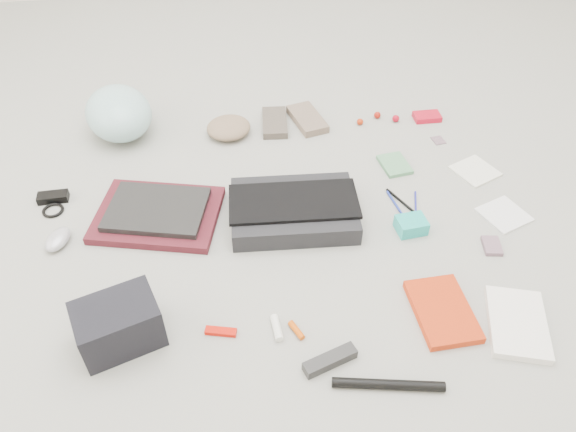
{
  "coord_description": "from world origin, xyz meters",
  "views": [
    {
      "loc": [
        -0.19,
        -1.29,
        1.28
      ],
      "look_at": [
        0.0,
        0.0,
        0.05
      ],
      "focal_mm": 35.0,
      "sensor_mm": 36.0,
      "label": 1
    }
  ],
  "objects": [
    {
      "name": "ground_plane",
      "position": [
        0.0,
        0.0,
        0.0
      ],
      "size": [
        4.0,
        4.0,
        0.0
      ],
      "primitive_type": "plane",
      "color": "gray"
    },
    {
      "name": "messenger_bag",
      "position": [
        0.02,
        0.04,
        0.03
      ],
      "size": [
        0.42,
        0.31,
        0.07
      ],
      "primitive_type": "cube",
      "rotation": [
        0.0,
        0.0,
        -0.06
      ],
      "color": "black",
      "rests_on": "ground_plane"
    },
    {
      "name": "bag_flap",
      "position": [
        0.02,
        0.04,
        0.07
      ],
      "size": [
        0.43,
        0.22,
        0.01
      ],
      "primitive_type": "cube",
      "rotation": [
        0.0,
        0.0,
        -0.06
      ],
      "color": "black",
      "rests_on": "messenger_bag"
    },
    {
      "name": "laptop_sleeve",
      "position": [
        -0.42,
        0.11,
        0.01
      ],
      "size": [
        0.46,
        0.38,
        0.03
      ],
      "primitive_type": "cube",
      "rotation": [
        0.0,
        0.0,
        -0.25
      ],
      "color": "#52161F",
      "rests_on": "ground_plane"
    },
    {
      "name": "laptop",
      "position": [
        -0.42,
        0.11,
        0.04
      ],
      "size": [
        0.36,
        0.3,
        0.02
      ],
      "primitive_type": "cube",
      "rotation": [
        0.0,
        0.0,
        -0.25
      ],
      "color": "black",
      "rests_on": "laptop_sleeve"
    },
    {
      "name": "bike_helmet",
      "position": [
        -0.57,
        0.62,
        0.09
      ],
      "size": [
        0.33,
        0.37,
        0.18
      ],
      "primitive_type": "ellipsoid",
      "rotation": [
        0.0,
        0.0,
        0.3
      ],
      "color": "#AADEDE",
      "rests_on": "ground_plane"
    },
    {
      "name": "beanie",
      "position": [
        -0.15,
        0.55,
        0.03
      ],
      "size": [
        0.22,
        0.21,
        0.06
      ],
      "primitive_type": "ellipsoid",
      "rotation": [
        0.0,
        0.0,
        0.34
      ],
      "color": "#876D54",
      "rests_on": "ground_plane"
    },
    {
      "name": "mitten_left",
      "position": [
        0.03,
        0.58,
        0.01
      ],
      "size": [
        0.11,
        0.2,
        0.03
      ],
      "primitive_type": "cube",
      "rotation": [
        0.0,
        0.0,
        -0.09
      ],
      "color": "brown",
      "rests_on": "ground_plane"
    },
    {
      "name": "mitten_right",
      "position": [
        0.16,
        0.59,
        0.02
      ],
      "size": [
        0.15,
        0.22,
        0.03
      ],
      "primitive_type": "cube",
      "rotation": [
        0.0,
        0.0,
        0.24
      ],
      "color": "#7A6555",
      "rests_on": "ground_plane"
    },
    {
      "name": "power_brick",
      "position": [
        -0.77,
        0.25,
        0.01
      ],
      "size": [
        0.1,
        0.05,
        0.03
      ],
      "primitive_type": "cube",
      "rotation": [
        0.0,
        0.0,
        0.02
      ],
      "color": "black",
      "rests_on": "ground_plane"
    },
    {
      "name": "cable_coil",
      "position": [
        -0.77,
        0.19,
        0.01
      ],
      "size": [
        0.09,
        0.09,
        0.01
      ],
      "primitive_type": "torus",
      "rotation": [
        0.0,
        0.0,
        -0.42
      ],
      "color": "black",
      "rests_on": "ground_plane"
    },
    {
      "name": "mouse",
      "position": [
        -0.72,
        0.03,
        0.02
      ],
      "size": [
        0.1,
        0.12,
        0.04
      ],
      "primitive_type": "ellipsoid",
      "rotation": [
        0.0,
        0.0,
        -0.38
      ],
      "color": "#A7A6AF",
      "rests_on": "ground_plane"
    },
    {
      "name": "camera_bag",
      "position": [
        -0.5,
        -0.36,
        0.07
      ],
      "size": [
        0.25,
        0.21,
        0.14
      ],
      "primitive_type": "cube",
      "rotation": [
        0.0,
        0.0,
        0.32
      ],
      "color": "black",
      "rests_on": "ground_plane"
    },
    {
      "name": "multitool",
      "position": [
        -0.24,
        -0.38,
        0.01
      ],
      "size": [
        0.09,
        0.04,
        0.01
      ],
      "primitive_type": "cube",
      "rotation": [
        0.0,
        0.0,
        -0.26
      ],
      "color": "#BC0F02",
      "rests_on": "ground_plane"
    },
    {
      "name": "toiletry_tube_white",
      "position": [
        -0.09,
        -0.39,
        0.01
      ],
      "size": [
        0.03,
        0.08,
        0.02
      ],
      "primitive_type": "cylinder",
      "rotation": [
        1.57,
        0.0,
        0.08
      ],
      "color": "silver",
      "rests_on": "ground_plane"
    },
    {
      "name": "toiletry_tube_orange",
      "position": [
        -0.04,
        -0.41,
        0.01
      ],
      "size": [
        0.04,
        0.06,
        0.02
      ],
      "primitive_type": "cylinder",
      "rotation": [
        1.57,
        0.0,
        0.42
      ],
      "color": "#CD4C06",
      "rests_on": "ground_plane"
    },
    {
      "name": "u_lock",
      "position": [
        0.03,
        -0.52,
        0.01
      ],
      "size": [
        0.15,
        0.08,
        0.03
      ],
      "primitive_type": "cube",
      "rotation": [
        0.0,
        0.0,
        0.33
      ],
      "color": "black",
      "rests_on": "ground_plane"
    },
    {
      "name": "bike_pump",
      "position": [
        0.16,
        -0.6,
        0.01
      ],
      "size": [
        0.28,
        0.08,
        0.03
      ],
      "primitive_type": "cylinder",
      "rotation": [
        0.0,
        1.57,
        -0.19
      ],
      "color": "black",
      "rests_on": "ground_plane"
    },
    {
      "name": "book_red",
      "position": [
        0.38,
        -0.4,
        0.01
      ],
      "size": [
        0.16,
        0.23,
        0.02
      ],
      "primitive_type": "cube",
      "rotation": [
        0.0,
        0.0,
        0.03
      ],
      "color": "red",
      "rests_on": "ground_plane"
    },
    {
      "name": "book_white",
      "position": [
        0.57,
        -0.48,
        0.01
      ],
      "size": [
        0.21,
        0.26,
        0.02
      ],
      "primitive_type": "cube",
      "rotation": [
        0.0,
        0.0,
        -0.3
      ],
      "color": "white",
      "rests_on": "ground_plane"
    },
    {
      "name": "notepad",
      "position": [
        0.43,
        0.26,
        0.01
      ],
      "size": [
        0.11,
        0.14,
        0.01
      ],
      "primitive_type": "cube",
      "rotation": [
        0.0,
        0.0,
        0.14
      ],
      "color": "#4F8A5D",
      "rests_on": "ground_plane"
    },
    {
      "name": "pen_blue",
      "position": [
        0.38,
        0.05,
        0.0
      ],
      "size": [
        0.03,
        0.14,
        0.01
      ],
      "primitive_type": "cylinder",
      "rotation": [
        1.57,
        0.0,
        0.15
      ],
      "color": "navy",
      "rests_on": "ground_plane"
    },
    {
      "name": "pen_black",
      "position": [
        0.4,
        0.06,
        0.0
      ],
      "size": [
        0.07,
        0.15,
        0.01
      ],
      "primitive_type": "cylinder",
      "rotation": [
        1.57,
        0.0,
        0.43
      ],
      "color": "black",
      "rests_on": "ground_plane"
    },
    {
      "name": "pen_navy",
      "position": [
        0.45,
        0.05,
        0.0
      ],
      "size": [
        0.04,
        0.12,
        0.01
      ],
      "primitive_type": "cylinder",
      "rotation": [
        1.57,
        0.0,
        -0.3
      ],
      "color": "navy",
      "rests_on": "ground_plane"
    },
    {
      "name": "accordion_wallet",
      "position": [
        0.39,
        -0.07,
        0.02
      ],
      "size": [
        0.1,
        0.08,
        0.05
      ],
      "primitive_type": "cube",
      "rotation": [
        0.0,
        0.0,
        0.1
      ],
      "color": "#21BEB3",
      "rests_on": "ground_plane"
    },
    {
      "name": "card_deck",
      "position": [
        0.62,
        -0.18,
        0.01
      ],
      "size": [
        0.07,
        0.09,
        0.01
      ],
      "primitive_type": "cube",
      "rotation": [
        0.0,
        0.0,
        -0.18
      ],
      "color": "slate",
      "rests_on": "ground_plane"
    },
    {
      "name": "napkin_top",
      "position": [
        0.71,
        0.19,
        0.0
      ],
      "size": [
        0.18,
        0.18,
        0.01
      ],
      "primitive_type": "cube",
      "rotation": [
        0.0,
        0.0,
        0.41
      ],
      "color": "silver",
      "rests_on": "ground_plane"
    },
    {
      "name": "napkin_bottom",
      "position": [
        0.72,
        -0.05,
        0.0
      ],
      "size": [
        0.18,
        0.18,
        0.01
      ],
      "primitive_type": "cube",
      "rotation": [
        0.0,
        0.0,
        0.36
      ],
      "color": "silver",
      "rests_on": "ground_plane"
    },
    {
      "name": "lollipop_a",
      "position": [
        0.37,
        0.54,
        0.01
      ],
      "size": [
        0.03,
        0.03,
        0.03
      ],
      "primitive_type": "sphere",
      "rotation": [
        0.0,
        0.0,
        -0.0
      ],
      "color": "#A92608",
      "rests_on": "ground_plane"
    },
    {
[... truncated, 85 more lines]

